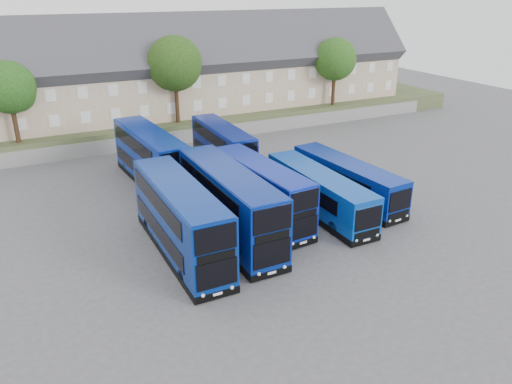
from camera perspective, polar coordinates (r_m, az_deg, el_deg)
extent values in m
plane|color=#4E4E53|center=(33.58, 1.93, -5.64)|extent=(120.00, 120.00, 0.00)
cube|color=slate|center=(54.08, -10.32, 5.97)|extent=(70.00, 0.40, 1.50)
cube|color=#414B2A|center=(63.37, -13.02, 8.43)|extent=(80.00, 20.00, 2.00)
cube|color=tan|center=(57.02, -24.21, 9.63)|extent=(6.00, 8.00, 6.00)
cube|color=#39393E|center=(56.52, -24.70, 12.58)|extent=(6.00, 10.40, 10.40)
cube|color=brown|center=(56.20, -23.79, 16.66)|extent=(0.60, 0.90, 1.40)
cube|color=tan|center=(57.57, -18.22, 10.58)|extent=(6.00, 8.00, 6.00)
cube|color=#39393E|center=(57.08, -18.59, 13.52)|extent=(6.00, 10.40, 10.40)
cube|color=brown|center=(56.92, -17.53, 17.54)|extent=(0.60, 0.90, 1.40)
cube|color=tan|center=(58.73, -12.37, 11.40)|extent=(6.00, 8.00, 6.00)
cube|color=#39393E|center=(58.25, -12.62, 14.29)|extent=(6.00, 10.40, 10.40)
cube|color=brown|center=(58.25, -11.45, 18.19)|extent=(0.60, 0.90, 1.40)
cube|color=tan|center=(60.47, -6.77, 12.07)|extent=(6.00, 8.00, 6.00)
cube|color=#39393E|center=(60.00, -6.90, 14.88)|extent=(6.00, 10.40, 10.40)
cube|color=brown|center=(60.15, -5.66, 18.63)|extent=(0.60, 0.90, 1.40)
cube|color=tan|center=(62.74, -1.50, 12.59)|extent=(6.00, 8.00, 6.00)
cube|color=#39393E|center=(62.29, -1.53, 15.31)|extent=(6.00, 10.40, 10.40)
cube|color=brown|center=(62.57, -0.25, 18.88)|extent=(0.60, 0.90, 1.40)
cube|color=tan|center=(65.48, 3.38, 12.98)|extent=(6.00, 8.00, 6.00)
cube|color=#39393E|center=(65.05, 3.44, 15.59)|extent=(6.00, 10.40, 10.40)
cube|color=brown|center=(65.45, 4.73, 18.97)|extent=(0.60, 0.90, 1.40)
cube|color=tan|center=(68.63, 7.85, 13.26)|extent=(6.00, 8.00, 6.00)
cube|color=#39393E|center=(68.22, 7.99, 15.74)|extent=(6.00, 10.40, 10.40)
cube|color=brown|center=(68.74, 9.26, 18.94)|extent=(0.60, 0.90, 1.40)
cube|color=tan|center=(72.15, 11.91, 13.44)|extent=(6.00, 8.00, 6.00)
cube|color=#39393E|center=(71.76, 12.11, 15.80)|extent=(6.00, 10.40, 10.40)
cube|color=brown|center=(72.38, 13.36, 18.82)|extent=(0.60, 0.90, 1.40)
cube|color=navy|center=(31.41, -8.64, -2.90)|extent=(2.69, 11.64, 4.30)
cube|color=black|center=(32.40, -8.42, -6.41)|extent=(2.73, 11.68, 0.45)
cube|color=black|center=(26.97, -4.47, -9.36)|extent=(2.34, 0.07, 1.59)
cube|color=black|center=(25.91, -4.61, -5.39)|extent=(2.34, 0.07, 1.48)
cylinder|color=black|center=(29.02, -8.29, -9.67)|extent=(0.30, 1.00, 1.00)
cube|color=navy|center=(33.12, -3.09, -1.19)|extent=(2.78, 11.87, 4.39)
cube|color=black|center=(34.08, -3.01, -4.64)|extent=(2.82, 11.91, 0.45)
cube|color=black|center=(28.73, 1.86, -7.06)|extent=(2.39, 0.08, 1.62)
cube|color=black|center=(27.73, 1.91, -3.19)|extent=(2.39, 0.08, 1.51)
cylinder|color=black|center=(30.57, -2.19, -7.63)|extent=(0.31, 1.00, 1.00)
cube|color=#081D98|center=(35.84, 0.59, 0.28)|extent=(3.17, 10.63, 3.84)
cube|color=black|center=(36.64, 0.57, -2.58)|extent=(3.21, 10.67, 0.45)
cube|color=black|center=(32.20, 5.50, -4.09)|extent=(2.08, 0.22, 1.43)
cube|color=black|center=(31.40, 5.63, -0.98)|extent=(2.08, 0.22, 1.33)
cylinder|color=black|center=(33.74, 1.77, -4.54)|extent=(0.37, 1.02, 1.00)
cube|color=#082494|center=(43.25, -11.95, 4.04)|extent=(3.48, 11.71, 4.27)
cube|color=black|center=(43.98, -11.73, 1.35)|extent=(3.52, 11.75, 0.45)
cube|color=black|center=(38.41, -8.92, 0.52)|extent=(2.32, 0.23, 1.57)
cube|color=black|center=(37.68, -9.11, 3.48)|extent=(2.32, 0.23, 1.47)
cylinder|color=black|center=(40.41, -11.56, -0.27)|extent=(0.37, 1.02, 1.00)
cube|color=navy|center=(45.89, -3.80, 5.21)|extent=(2.47, 10.24, 3.73)
cube|color=black|center=(46.49, -3.74, 2.96)|extent=(2.51, 10.28, 0.45)
cube|color=black|center=(41.67, -1.10, 2.31)|extent=(2.02, 0.09, 1.39)
cube|color=black|center=(41.06, -1.12, 4.73)|extent=(2.02, 0.09, 1.30)
cylinder|color=black|center=(43.54, -3.53, 1.86)|extent=(0.31, 1.00, 1.00)
cube|color=#093FA7|center=(37.27, 7.20, 0.12)|extent=(2.43, 11.48, 2.80)
cube|color=black|center=(37.84, 7.09, -1.91)|extent=(2.47, 11.52, 0.45)
cube|color=black|center=(33.00, 12.75, -2.96)|extent=(2.09, 0.07, 1.53)
cylinder|color=black|center=(34.61, 8.89, -4.09)|extent=(0.30, 1.00, 1.00)
cube|color=navy|center=(40.11, 10.35, 1.54)|extent=(3.20, 11.41, 2.75)
cube|color=black|center=(40.64, 10.21, -0.33)|extent=(3.24, 11.45, 0.45)
cube|color=black|center=(36.33, 16.18, -0.95)|extent=(2.05, 0.22, 1.50)
cylinder|color=black|center=(37.62, 12.44, -2.11)|extent=(0.38, 1.02, 1.00)
cylinder|color=#382314|center=(52.32, -25.80, 7.07)|extent=(0.44, 0.44, 3.75)
sphere|color=#123E10|center=(51.65, -26.44, 10.67)|extent=(4.80, 4.80, 4.80)
sphere|color=#123E10|center=(52.18, -25.65, 10.05)|extent=(3.30, 3.30, 3.30)
cylinder|color=#382314|center=(55.18, -9.03, 10.14)|extent=(0.44, 0.44, 4.50)
sphere|color=#16340E|center=(54.47, -9.29, 14.30)|extent=(5.76, 5.76, 5.76)
sphere|color=#16340E|center=(55.16, -8.76, 13.49)|extent=(3.96, 3.96, 3.96)
cylinder|color=#382314|center=(63.64, 8.84, 11.56)|extent=(0.44, 0.44, 4.00)
sphere|color=#1D380F|center=(63.06, 9.04, 14.77)|extent=(5.12, 5.12, 5.12)
sphere|color=#1D380F|center=(63.84, 9.23, 14.13)|extent=(3.52, 3.52, 3.52)
cylinder|color=#382314|center=(72.66, 9.59, 12.97)|extent=(0.44, 0.44, 4.25)
sphere|color=#103D14|center=(72.14, 9.80, 15.96)|extent=(5.44, 5.44, 5.44)
sphere|color=#103D14|center=(72.91, 9.96, 15.34)|extent=(3.74, 3.74, 3.74)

